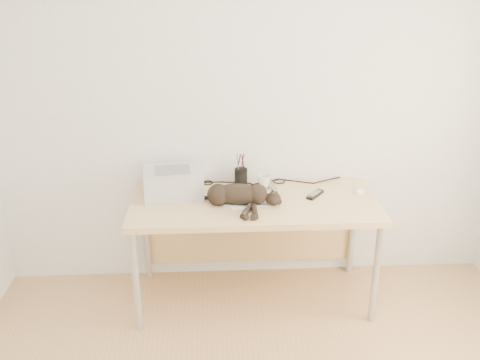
{
  "coord_description": "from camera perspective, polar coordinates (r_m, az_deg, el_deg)",
  "views": [
    {
      "loc": [
        -0.26,
        -1.75,
        2.17
      ],
      "look_at": [
        -0.09,
        1.34,
        0.91
      ],
      "focal_mm": 40.0,
      "sensor_mm": 36.0,
      "label": 1
    }
  ],
  "objects": [
    {
      "name": "mug",
      "position": [
        3.65,
        2.58,
        -0.18
      ],
      "size": [
        0.13,
        0.13,
        0.09
      ],
      "primitive_type": "imported",
      "rotation": [
        0.0,
        0.0,
        0.85
      ],
      "color": "white",
      "rests_on": "desk"
    },
    {
      "name": "remote_grey",
      "position": [
        3.7,
        3.23,
        -0.46
      ],
      "size": [
        0.08,
        0.18,
        0.02
      ],
      "primitive_type": "cube",
      "rotation": [
        0.0,
        0.0,
        0.21
      ],
      "color": "slate",
      "rests_on": "desk"
    },
    {
      "name": "remote_black",
      "position": [
        3.56,
        8.01,
        -1.54
      ],
      "size": [
        0.14,
        0.16,
        0.02
      ],
      "primitive_type": "cube",
      "rotation": [
        0.0,
        0.0,
        -0.66
      ],
      "color": "black",
      "rests_on": "desk"
    },
    {
      "name": "papers",
      "position": [
        3.46,
        1.03,
        -2.13
      ],
      "size": [
        0.36,
        0.27,
        0.01
      ],
      "color": "white",
      "rests_on": "desk"
    },
    {
      "name": "wall_back",
      "position": [
        3.61,
        1.15,
        8.26
      ],
      "size": [
        3.5,
        0.0,
        3.5
      ],
      "primitive_type": "plane",
      "rotation": [
        1.57,
        0.0,
        0.0
      ],
      "color": "white",
      "rests_on": "floor"
    },
    {
      "name": "cat",
      "position": [
        3.38,
        -0.4,
        -1.65
      ],
      "size": [
        0.63,
        0.34,
        0.15
      ],
      "rotation": [
        0.0,
        0.0,
        -0.14
      ],
      "color": "black",
      "rests_on": "desk"
    },
    {
      "name": "pen_cup",
      "position": [
        3.68,
        0.09,
        0.37
      ],
      "size": [
        0.09,
        0.09,
        0.22
      ],
      "color": "black",
      "rests_on": "desk"
    },
    {
      "name": "desk",
      "position": [
        3.59,
        1.39,
        -3.61
      ],
      "size": [
        1.6,
        0.7,
        0.74
      ],
      "color": "#D7B57D",
      "rests_on": "floor"
    },
    {
      "name": "cable_tangle",
      "position": [
        3.74,
        1.15,
        -0.2
      ],
      "size": [
        1.36,
        0.09,
        0.01
      ],
      "primitive_type": null,
      "color": "black",
      "rests_on": "desk"
    },
    {
      "name": "printer",
      "position": [
        3.55,
        -7.16,
        -0.24
      ],
      "size": [
        0.41,
        0.36,
        0.18
      ],
      "color": "silver",
      "rests_on": "desk"
    },
    {
      "name": "mouse",
      "position": [
        3.67,
        12.65,
        -0.99
      ],
      "size": [
        0.1,
        0.12,
        0.04
      ],
      "primitive_type": "ellipsoid",
      "rotation": [
        0.0,
        0.0,
        -0.41
      ],
      "color": "white",
      "rests_on": "desk"
    }
  ]
}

